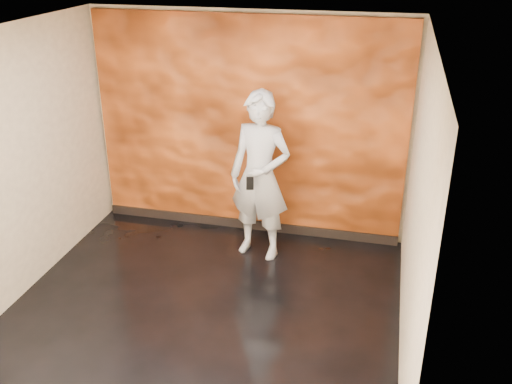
# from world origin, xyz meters

# --- Properties ---
(room) EXTENTS (4.02, 4.02, 2.81)m
(room) POSITION_xyz_m (0.00, 0.00, 1.40)
(room) COLOR black
(room) RESTS_ON ground
(feature_wall) EXTENTS (3.90, 0.06, 2.75)m
(feature_wall) POSITION_xyz_m (0.00, 1.96, 1.38)
(feature_wall) COLOR orange
(feature_wall) RESTS_ON ground
(baseboard) EXTENTS (3.90, 0.04, 0.12)m
(baseboard) POSITION_xyz_m (0.00, 1.92, 0.06)
(baseboard) COLOR black
(baseboard) RESTS_ON ground
(man) EXTENTS (0.81, 0.61, 2.02)m
(man) POSITION_xyz_m (0.30, 1.35, 1.01)
(man) COLOR #969BA6
(man) RESTS_ON ground
(phone) EXTENTS (0.08, 0.03, 0.15)m
(phone) POSITION_xyz_m (0.26, 1.05, 1.05)
(phone) COLOR black
(phone) RESTS_ON man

